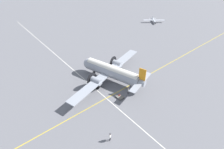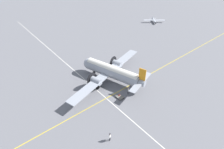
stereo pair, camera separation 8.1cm
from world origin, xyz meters
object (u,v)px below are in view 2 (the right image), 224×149
object	(u,v)px
baggage_cart	(120,97)
light_aircraft_distant	(154,21)
airliner_main	(110,71)
crew_foreground	(110,136)
passenger_boarding	(128,90)
suitcase_near_door	(119,96)

from	to	relation	value
baggage_cart	light_aircraft_distant	xyz separation A→B (m)	(43.68, 26.72, 0.50)
baggage_cart	light_aircraft_distant	size ratio (longest dim) A/B	0.22
airliner_main	crew_foreground	size ratio (longest dim) A/B	15.17
crew_foreground	airliner_main	bearing A→B (deg)	25.07
airliner_main	light_aircraft_distant	bearing A→B (deg)	-80.50
passenger_boarding	suitcase_near_door	world-z (taller)	passenger_boarding
airliner_main	suitcase_near_door	bearing A→B (deg)	141.46
passenger_boarding	light_aircraft_distant	distance (m)	49.42
passenger_boarding	baggage_cart	world-z (taller)	passenger_boarding
light_aircraft_distant	passenger_boarding	bearing A→B (deg)	-17.17
suitcase_near_door	baggage_cart	bearing A→B (deg)	-115.92
suitcase_near_door	light_aircraft_distant	bearing A→B (deg)	31.26
light_aircraft_distant	crew_foreground	bearing A→B (deg)	-17.35
crew_foreground	suitcase_near_door	world-z (taller)	crew_foreground
passenger_boarding	airliner_main	bearing A→B (deg)	39.84
crew_foreground	suitcase_near_door	distance (m)	10.71
passenger_boarding	baggage_cart	distance (m)	2.40
crew_foreground	baggage_cart	size ratio (longest dim) A/B	1.01
airliner_main	light_aircraft_distant	distance (m)	46.07
airliner_main	passenger_boarding	size ratio (longest dim) A/B	13.77
suitcase_near_door	passenger_boarding	bearing A→B (deg)	-13.61
passenger_boarding	baggage_cart	bearing A→B (deg)	126.53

